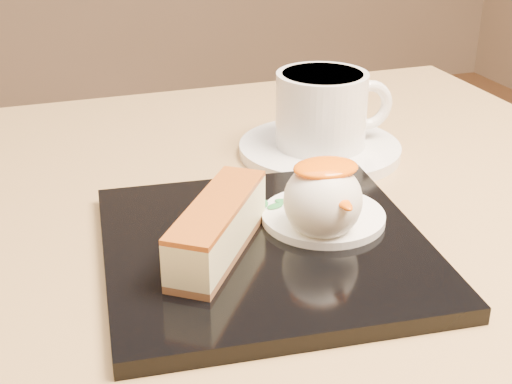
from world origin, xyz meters
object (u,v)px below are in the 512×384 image
object	(u,v)px
coffee_cup	(324,108)
ice_cream_scoop	(323,200)
cheesecake	(218,227)
saucer	(320,149)
dessert_plate	(265,248)

from	to	relation	value
coffee_cup	ice_cream_scoop	bearing A→B (deg)	-109.81
ice_cream_scoop	coffee_cup	xyz separation A→B (m)	(0.07, 0.16, 0.01)
cheesecake	saucer	distance (m)	0.22
cheesecake	ice_cream_scoop	world-z (taller)	ice_cream_scoop
dessert_plate	ice_cream_scoop	world-z (taller)	ice_cream_scoop
cheesecake	saucer	bearing A→B (deg)	-5.59
ice_cream_scoop	saucer	bearing A→B (deg)	67.00
saucer	dessert_plate	bearing A→B (deg)	-124.56
dessert_plate	saucer	xyz separation A→B (m)	(0.11, 0.16, -0.00)
dessert_plate	cheesecake	distance (m)	0.04
saucer	coffee_cup	size ratio (longest dim) A/B	1.35
saucer	coffee_cup	world-z (taller)	coffee_cup
coffee_cup	saucer	bearing A→B (deg)	-180.00
cheesecake	ice_cream_scoop	bearing A→B (deg)	-54.21
cheesecake	ice_cream_scoop	distance (m)	0.08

